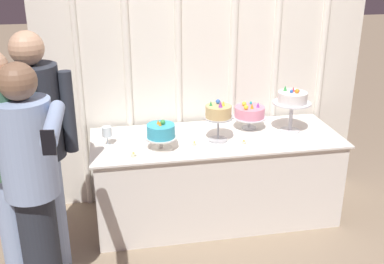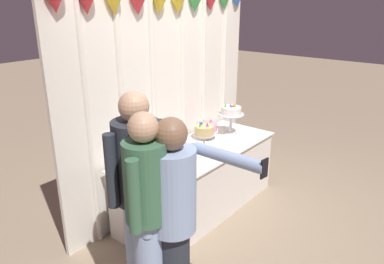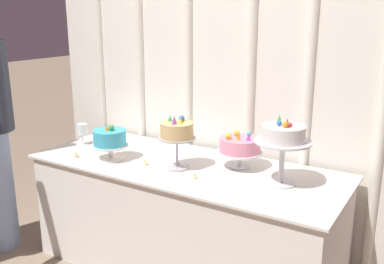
% 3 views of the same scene
% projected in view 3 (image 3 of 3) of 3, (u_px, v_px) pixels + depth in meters
% --- Properties ---
extents(draped_curtain, '(2.86, 0.18, 2.56)m').
position_uv_depth(draped_curtain, '(220.00, 53.00, 2.98)').
color(draped_curtain, white).
rests_on(draped_curtain, ground_plane).
extents(cake_table, '(2.03, 0.79, 0.74)m').
position_uv_depth(cake_table, '(185.00, 218.00, 2.89)').
color(cake_table, white).
rests_on(cake_table, ground_plane).
extents(cake_display_leftmost, '(0.24, 0.24, 0.24)m').
position_uv_depth(cake_display_leftmost, '(110.00, 140.00, 2.86)').
color(cake_display_leftmost, silver).
rests_on(cake_display_leftmost, cake_table).
extents(cake_display_midleft, '(0.23, 0.23, 0.34)m').
position_uv_depth(cake_display_midleft, '(177.00, 133.00, 2.67)').
color(cake_display_midleft, '#B2B2B7').
rests_on(cake_display_midleft, cake_table).
extents(cake_display_midright, '(0.28, 0.28, 0.24)m').
position_uv_depth(cake_display_midright, '(240.00, 146.00, 2.71)').
color(cake_display_midright, silver).
rests_on(cake_display_midright, cake_table).
extents(cake_display_rightmost, '(0.32, 0.32, 0.39)m').
position_uv_depth(cake_display_rightmost, '(283.00, 138.00, 2.41)').
color(cake_display_rightmost, silver).
rests_on(cake_display_rightmost, cake_table).
extents(wine_glass, '(0.08, 0.08, 0.16)m').
position_uv_depth(wine_glass, '(82.00, 130.00, 3.19)').
color(wine_glass, silver).
rests_on(wine_glass, cake_table).
extents(tealight_far_left, '(0.04, 0.04, 0.04)m').
position_uv_depth(tealight_far_left, '(76.00, 156.00, 2.92)').
color(tealight_far_left, beige).
rests_on(tealight_far_left, cake_table).
extents(tealight_near_left, '(0.04, 0.04, 0.03)m').
position_uv_depth(tealight_near_left, '(145.00, 164.00, 2.78)').
color(tealight_near_left, beige).
rests_on(tealight_near_left, cake_table).
extents(tealight_near_right, '(0.04, 0.04, 0.03)m').
position_uv_depth(tealight_near_right, '(195.00, 177.00, 2.55)').
color(tealight_near_right, beige).
rests_on(tealight_near_right, cake_table).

